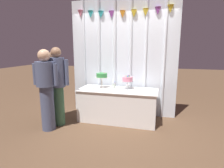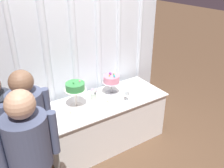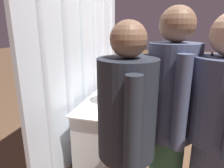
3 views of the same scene
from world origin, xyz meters
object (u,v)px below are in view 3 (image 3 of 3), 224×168
cake_display_nearleft (110,78)px  wine_glass (141,79)px  tealight_far_left (119,107)px  guest_man_dark_suit (169,125)px  tealight_near_left (130,92)px  guest_man_pink_jacket (217,143)px  cake_display_nearright (118,73)px  guest_girl_blue_dress (127,144)px  flower_vase (115,88)px  cake_table (124,117)px

cake_display_nearleft → wine_glass: bearing=-21.5°
cake_display_nearleft → tealight_far_left: bearing=-136.5°
guest_man_dark_suit → tealight_near_left: bearing=22.1°
cake_display_nearleft → wine_glass: size_ratio=2.38×
guest_man_dark_suit → guest_man_pink_jacket: (-0.09, -0.28, -0.04)m
tealight_far_left → tealight_near_left: 0.56m
tealight_near_left → wine_glass: bearing=-21.2°
cake_display_nearleft → cake_display_nearright: size_ratio=1.14×
tealight_near_left → guest_man_dark_suit: guest_man_dark_suit is taller
wine_glass → tealight_far_left: (-0.82, 0.11, -0.11)m
tealight_far_left → guest_girl_blue_dress: guest_girl_blue_dress is taller
flower_vase → tealight_far_left: size_ratio=5.04×
tealight_far_left → guest_man_pink_jacket: 1.05m
tealight_near_left → guest_man_pink_jacket: bearing=-149.1°
tealight_far_left → flower_vase: bearing=20.4°
cake_table → cake_display_nearright: (0.20, 0.13, 0.58)m
cake_display_nearleft → cake_display_nearright: 0.61m
flower_vase → guest_man_pink_jacket: 1.48m
flower_vase → guest_man_dark_suit: 1.25m
wine_glass → guest_girl_blue_dress: (-1.66, -0.15, 0.02)m
guest_man_dark_suit → cake_display_nearleft: bearing=39.7°
cake_display_nearleft → flower_vase: (0.29, 0.02, -0.20)m
cake_display_nearright → wine_glass: size_ratio=2.09×
wine_glass → flower_vase: flower_vase is taller
cake_table → guest_girl_blue_dress: (-1.40, -0.33, 0.51)m
cake_table → tealight_near_left: (0.00, -0.08, 0.38)m
cake_display_nearright → guest_man_dark_suit: size_ratio=0.20×
flower_vase → guest_man_pink_jacket: guest_man_pink_jacket is taller
tealight_far_left → guest_man_pink_jacket: bearing=-132.4°
guest_man_pink_jacket → wine_glass: bearing=23.5°
cake_display_nearleft → guest_man_pink_jacket: size_ratio=0.23×
flower_vase → guest_girl_blue_dress: 1.36m
guest_man_pink_jacket → cake_table: bearing=33.6°
guest_man_dark_suit → guest_man_pink_jacket: size_ratio=1.02×
guest_man_pink_jacket → tealight_far_left: bearing=47.6°
flower_vase → guest_man_dark_suit: guest_man_dark_suit is taller
flower_vase → wine_glass: bearing=-36.5°
flower_vase → guest_girl_blue_dress: size_ratio=0.12×
cake_display_nearleft → wine_glass: 0.73m
cake_display_nearright → guest_girl_blue_dress: 1.67m
wine_glass → guest_girl_blue_dress: size_ratio=0.10×
cake_table → guest_man_dark_suit: bearing=-154.5°
guest_girl_blue_dress → tealight_far_left: bearing=17.0°
wine_glass → guest_man_dark_suit: size_ratio=0.09×
guest_girl_blue_dress → guest_man_dark_suit: bearing=-45.9°
cake_display_nearright → wine_glass: (0.06, -0.31, -0.09)m
tealight_near_left → cake_table: bearing=92.8°
cake_display_nearright → guest_man_pink_jacket: bearing=-146.4°
wine_glass → tealight_far_left: 0.83m
cake_table → wine_glass: 0.58m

